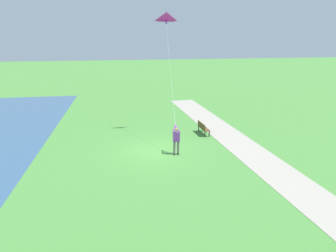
# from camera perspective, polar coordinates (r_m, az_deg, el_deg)

# --- Properties ---
(ground_plane) EXTENTS (120.00, 120.00, 0.00)m
(ground_plane) POSITION_cam_1_polar(r_m,az_deg,el_deg) (19.47, -2.33, -4.69)
(ground_plane) COLOR #4C8E3D
(walkway_path) EXTENTS (5.96, 32.07, 0.02)m
(walkway_path) POSITION_cam_1_polar(r_m,az_deg,el_deg) (19.19, 16.56, -5.78)
(walkway_path) COLOR #ADA393
(walkway_path) RESTS_ON ground
(person_kite_flyer) EXTENTS (0.52, 0.61, 1.83)m
(person_kite_flyer) POSITION_cam_1_polar(r_m,az_deg,el_deg) (18.57, 1.57, -2.35)
(person_kite_flyer) COLOR #232328
(person_kite_flyer) RESTS_ON ground
(flying_kite) EXTENTS (1.17, 4.10, 6.74)m
(flying_kite) POSITION_cam_1_polar(r_m,az_deg,el_deg) (21.60, -0.26, 19.35)
(flying_kite) COLOR #E02D9E
(park_bench_near_walkway) EXTENTS (0.60, 1.54, 0.88)m
(park_bench_near_walkway) POSITION_cam_1_polar(r_m,az_deg,el_deg) (22.51, 6.57, -0.26)
(park_bench_near_walkway) COLOR brown
(park_bench_near_walkway) RESTS_ON ground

